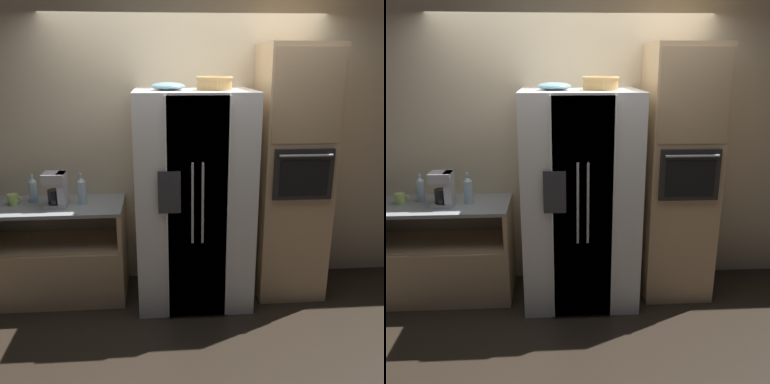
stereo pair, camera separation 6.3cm
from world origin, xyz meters
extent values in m
plane|color=black|center=(0.00, 0.00, 0.00)|extent=(20.00, 20.00, 0.00)
cube|color=beige|center=(0.00, 0.44, 1.40)|extent=(12.00, 0.06, 2.80)
cube|color=tan|center=(-1.36, 0.12, 0.26)|extent=(1.55, 0.59, 0.52)
cube|color=tan|center=(-1.36, 0.12, 0.53)|extent=(1.48, 0.54, 0.02)
cube|color=tan|center=(-0.60, 0.12, 0.69)|extent=(0.04, 0.59, 0.34)
cube|color=gray|center=(-1.36, 0.12, 0.87)|extent=(1.55, 0.59, 0.03)
cube|color=white|center=(0.04, 0.03, 0.94)|extent=(0.98, 0.76, 1.88)
cube|color=white|center=(0.04, -0.37, 0.94)|extent=(0.48, 0.02, 1.84)
cube|color=white|center=(0.05, -0.37, 0.94)|extent=(0.48, 0.02, 1.84)
cylinder|color=#B2B2B7|center=(0.00, -0.39, 1.03)|extent=(0.02, 0.02, 0.66)
cylinder|color=#B2B2B7|center=(0.08, -0.39, 1.03)|extent=(0.02, 0.02, 0.66)
cube|color=#2D2D33|center=(-0.18, -0.38, 1.13)|extent=(0.18, 0.01, 0.34)
cube|color=tan|center=(0.93, 0.10, 1.12)|extent=(0.60, 0.62, 2.25)
cube|color=black|center=(0.93, -0.22, 1.21)|extent=(0.49, 0.04, 0.43)
cube|color=black|center=(0.93, -0.24, 1.18)|extent=(0.41, 0.01, 0.30)
cylinder|color=#B2B2B7|center=(0.93, -0.26, 1.37)|extent=(0.44, 0.02, 0.02)
cube|color=tan|center=(0.93, -0.21, 1.83)|extent=(0.57, 0.01, 0.74)
cylinder|color=tan|center=(0.20, -0.04, 1.92)|extent=(0.28, 0.28, 0.09)
torus|color=tan|center=(0.20, -0.04, 1.97)|extent=(0.30, 0.30, 0.02)
ellipsoid|color=#668C99|center=(-0.17, -0.03, 1.91)|extent=(0.28, 0.28, 0.06)
cylinder|color=silver|center=(-0.94, 0.13, 0.99)|extent=(0.08, 0.08, 0.20)
cone|color=silver|center=(-0.94, 0.13, 1.11)|extent=(0.08, 0.08, 0.04)
cylinder|color=silver|center=(-0.94, 0.13, 1.15)|extent=(0.03, 0.03, 0.04)
cylinder|color=silver|center=(-1.38, 0.20, 0.98)|extent=(0.07, 0.07, 0.19)
cone|color=silver|center=(-1.38, 0.20, 1.10)|extent=(0.07, 0.07, 0.04)
cylinder|color=silver|center=(-1.38, 0.20, 1.13)|extent=(0.03, 0.03, 0.03)
cylinder|color=#B2D166|center=(-1.55, 0.15, 0.94)|extent=(0.09, 0.09, 0.10)
torus|color=#B2D166|center=(-1.50, 0.15, 0.94)|extent=(0.07, 0.01, 0.07)
cube|color=#B2B2B7|center=(-1.15, 0.07, 0.90)|extent=(0.19, 0.18, 0.02)
cylinder|color=black|center=(-1.16, 0.07, 0.97)|extent=(0.11, 0.11, 0.13)
cube|color=#B2B2B7|center=(-1.09, 0.07, 1.04)|extent=(0.07, 0.16, 0.30)
cube|color=#B2B2B7|center=(-1.15, 0.07, 1.15)|extent=(0.19, 0.18, 0.08)
camera|label=1|loc=(-0.25, -3.54, 2.09)|focal=40.00mm
camera|label=2|loc=(-0.19, -3.54, 2.09)|focal=40.00mm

